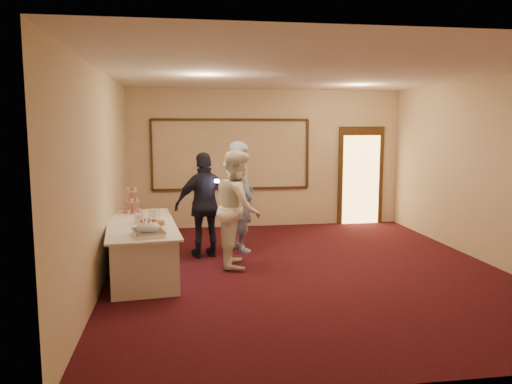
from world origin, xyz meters
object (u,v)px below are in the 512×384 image
pavlova_tray (148,229)px  tart (155,223)px  plate_stack_b (154,214)px  guest (205,205)px  man (241,197)px  cupcake_stand (132,203)px  woman (238,208)px  plate_stack_a (140,219)px  buffet_table (142,248)px

pavlova_tray → tart: (0.07, 0.65, -0.05)m
plate_stack_b → guest: size_ratio=0.11×
tart → man: size_ratio=0.16×
cupcake_stand → plate_stack_b: cupcake_stand is taller
pavlova_tray → plate_stack_b: pavlova_tray is taller
tart → woman: bearing=18.1°
pavlova_tray → plate_stack_b: 1.14m
plate_stack_a → cupcake_stand: bearing=101.5°
tart → man: 1.97m
man → tart: bearing=118.7°
guest → pavlova_tray: bearing=49.6°
buffet_table → tart: (0.22, -0.21, 0.41)m
cupcake_stand → plate_stack_b: size_ratio=2.48×
plate_stack_a → woman: 1.53m
plate_stack_a → woman: size_ratio=0.09×
woman → plate_stack_b: bearing=93.0°
pavlova_tray → woman: 1.71m
plate_stack_b → guest: bearing=32.8°
buffet_table → cupcake_stand: 1.11m
guest → cupcake_stand: bearing=-19.6°
plate_stack_a → plate_stack_b: 0.35m
pavlova_tray → guest: bearing=63.0°
pavlova_tray → woman: (1.34, 1.07, 0.07)m
plate_stack_b → man: man is taller
buffet_table → plate_stack_b: bearing=56.3°
plate_stack_b → woman: 1.32m
cupcake_stand → guest: size_ratio=0.27×
plate_stack_a → tart: bearing=-39.6°
pavlova_tray → man: (1.49, 2.01, 0.12)m
plate_stack_b → man: bearing=30.7°
tart → guest: size_ratio=0.17×
pavlova_tray → man: size_ratio=0.29×
plate_stack_b → woman: size_ratio=0.10×
buffet_table → woman: size_ratio=1.42×
plate_stack_a → tart: 0.31m
man → woman: bearing=155.7°
cupcake_stand → man: size_ratio=0.24×
plate_stack_a → woman: woman is taller
buffet_table → plate_stack_b: 0.57m
guest → woman: bearing=115.7°
plate_stack_b → guest: guest is taller
woman → tart: bearing=113.9°
plate_stack_a → guest: 1.31m
pavlova_tray → tart: pavlova_tray is taller
cupcake_stand → tart: cupcake_stand is taller
plate_stack_a → man: bearing=34.7°
pavlova_tray → man: man is taller
man → guest: (-0.64, -0.34, -0.08)m
tart → woman: (1.27, 0.42, 0.12)m
tart → cupcake_stand: bearing=110.7°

